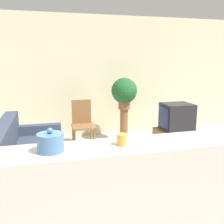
% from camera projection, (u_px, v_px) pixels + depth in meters
% --- Properties ---
extents(wall_back, '(9.00, 0.06, 2.70)m').
position_uv_depth(wall_back, '(69.00, 77.00, 5.54)').
color(wall_back, beige).
rests_on(wall_back, ground_plane).
extents(couch, '(0.91, 1.87, 0.87)m').
position_uv_depth(couch, '(29.00, 162.00, 3.57)').
color(couch, '#384256').
rests_on(couch, ground_plane).
extents(tv_stand, '(0.75, 0.55, 0.42)m').
position_uv_depth(tv_stand, '(176.00, 140.00, 4.84)').
color(tv_stand, olive).
rests_on(tv_stand, ground_plane).
extents(television, '(0.56, 0.47, 0.50)m').
position_uv_depth(television, '(177.00, 117.00, 4.74)').
color(television, '#232328').
rests_on(television, tv_stand).
extents(wooden_chair, '(0.44, 0.44, 0.93)m').
position_uv_depth(wooden_chair, '(83.00, 121.00, 5.07)').
color(wooden_chair, olive).
rests_on(wooden_chair, ground_plane).
extents(plant_stand, '(0.17, 0.17, 0.71)m').
position_uv_depth(plant_stand, '(124.00, 125.00, 5.35)').
color(plant_stand, olive).
rests_on(plant_stand, ground_plane).
extents(potted_plant, '(0.54, 0.54, 0.66)m').
position_uv_depth(potted_plant, '(124.00, 92.00, 5.21)').
color(potted_plant, '#8E5B3D').
rests_on(potted_plant, plant_stand).
extents(foreground_counter, '(2.67, 0.44, 1.03)m').
position_uv_depth(foreground_counter, '(112.00, 203.00, 2.15)').
color(foreground_counter, beige).
rests_on(foreground_counter, ground_plane).
extents(decorative_bowl, '(0.21, 0.21, 0.19)m').
position_uv_depth(decorative_bowl, '(51.00, 142.00, 1.91)').
color(decorative_bowl, '#4C7AAD').
rests_on(decorative_bowl, foreground_counter).
extents(candle_jar, '(0.09, 0.09, 0.10)m').
position_uv_depth(candle_jar, '(122.00, 140.00, 2.06)').
color(candle_jar, gold).
rests_on(candle_jar, foreground_counter).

